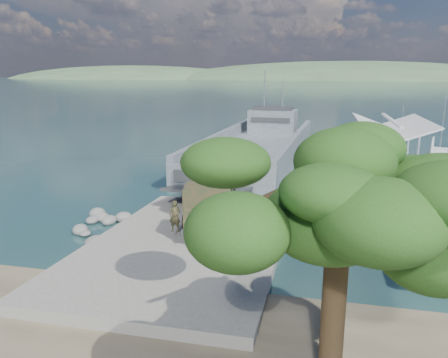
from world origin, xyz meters
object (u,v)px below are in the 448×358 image
pier (389,160)px  sailboat_far (399,151)px  landing_craft (257,152)px  overhang_tree (319,191)px  military_truck (212,189)px  soldier (175,223)px  sailboat_near (439,155)px

pier → sailboat_far: 13.56m
landing_craft → sailboat_far: landing_craft is taller
landing_craft → overhang_tree: landing_craft is taller
military_truck → soldier: bearing=-116.4°
pier → sailboat_far: bearing=77.3°
landing_craft → sailboat_near: (19.85, 5.65, -0.47)m
military_truck → overhang_tree: (6.45, -13.33, 3.82)m
pier → sailboat_far: sailboat_far is taller
military_truck → sailboat_far: 33.26m
sailboat_near → military_truck: bearing=-108.7°
overhang_tree → sailboat_far: bearing=77.9°
sailboat_far → overhang_tree: size_ratio=0.67×
soldier → sailboat_near: 37.21m
pier → military_truck: (-12.60, -16.15, 0.82)m
military_truck → sailboat_far: bearing=52.5°
military_truck → soldier: (-1.13, -3.74, -1.04)m
military_truck → sailboat_near: (19.49, 27.23, -2.04)m
pier → sailboat_far: (2.96, 13.17, -1.29)m
sailboat_far → overhang_tree: (-9.12, -42.64, 5.94)m
military_truck → sailboat_near: sailboat_near is taller
landing_craft → sailboat_near: bearing=19.0°
military_truck → sailboat_near: size_ratio=1.20×
military_truck → sailboat_far: (15.56, 29.32, -2.12)m
pier → overhang_tree: overhang_tree is taller
pier → sailboat_far: size_ratio=7.70×
landing_craft → sailboat_far: size_ratio=6.18×
landing_craft → military_truck: size_ratio=4.10×
sailboat_far → landing_craft: bearing=-135.4°
landing_craft → overhang_tree: bearing=-75.9°
sailboat_near → sailboat_far: size_ratio=1.26×
soldier → overhang_tree: size_ratio=0.21×
pier → soldier: bearing=-124.6°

